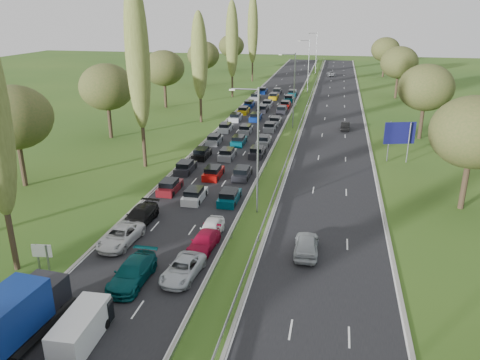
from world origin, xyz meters
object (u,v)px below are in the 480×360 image
Objects in this scene: near_car_3 at (140,216)px; blue_lorry at (8,324)px; white_van_rear at (83,326)px; near_car_2 at (120,236)px; direction_sign at (400,135)px; info_sign at (42,253)px.

near_car_3 is 0.60× the size of blue_lorry.
near_car_3 is at bearing 99.07° from white_van_rear.
near_car_2 is 37.62m from direction_sign.
white_van_rear is at bearing -71.29° from near_car_2.
info_sign is at bearing 134.02° from white_van_rear.
near_car_3 is 17.53m from blue_lorry.
blue_lorry is 4.00m from white_van_rear.
near_car_3 is (0.00, 4.04, 0.04)m from near_car_2.
direction_sign is at bearing 45.61° from near_car_3.
info_sign reaches higher than white_van_rear.
near_car_3 is at bearing 66.73° from info_sign.
white_van_rear is at bearing -77.04° from near_car_3.
near_car_2 is 1.09× the size of white_van_rear.
direction_sign reaches higher than info_sign.
near_car_2 is 0.99× the size of near_car_3.
near_car_2 is at bearing -131.64° from direction_sign.
near_car_2 is 6.34m from info_sign.
direction_sign is (24.93, 28.03, 2.83)m from near_car_2.
direction_sign is (25.25, 41.48, 1.65)m from blue_lorry.
info_sign is (-3.88, -9.02, 0.60)m from near_car_3.
info_sign is (-3.55, 8.47, -0.55)m from blue_lorry.
near_car_2 is 0.59× the size of blue_lorry.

